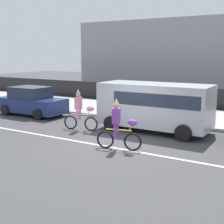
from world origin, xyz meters
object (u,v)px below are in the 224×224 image
at_px(parade_cyclist_pink, 81,112).
at_px(parked_car_navy, 32,102).
at_px(parade_cyclist_purple, 119,127).
at_px(parked_van_silver, 156,104).

bearing_deg(parade_cyclist_pink, parked_car_navy, 161.69).
bearing_deg(parade_cyclist_purple, parked_car_navy, 157.09).
bearing_deg(parked_car_navy, parade_cyclist_purple, -22.91).
height_order(parked_van_silver, parked_car_navy, parked_van_silver).
height_order(parade_cyclist_purple, parked_car_navy, parade_cyclist_purple).
distance_m(parade_cyclist_purple, parked_car_navy, 8.32).
xyz_separation_m(parade_cyclist_pink, parked_car_navy, (-4.67, 1.54, -0.06)).
bearing_deg(parked_car_navy, parked_van_silver, 0.40).
bearing_deg(parked_van_silver, parade_cyclist_pink, -152.34).
distance_m(parade_cyclist_pink, parked_car_navy, 4.92).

